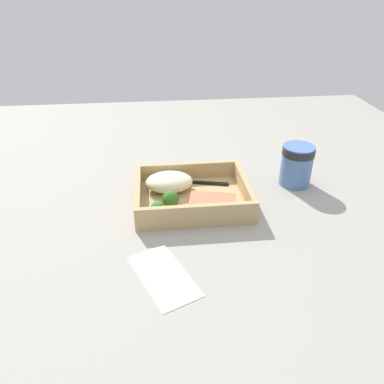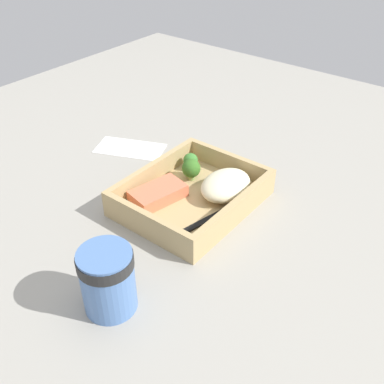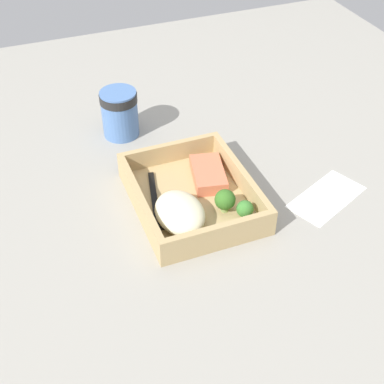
{
  "view_description": "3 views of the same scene",
  "coord_description": "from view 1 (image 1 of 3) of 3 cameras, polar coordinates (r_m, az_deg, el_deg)",
  "views": [
    {
      "loc": [
        7.98,
        73.97,
        46.77
      ],
      "look_at": [
        0.0,
        0.0,
        2.7
      ],
      "focal_mm": 35.0,
      "sensor_mm": 36.0,
      "label": 1
    },
    {
      "loc": [
        -54.07,
        -42.4,
        51.79
      ],
      "look_at": [
        0.0,
        0.0,
        2.7
      ],
      "focal_mm": 42.0,
      "sensor_mm": 36.0,
      "label": 2
    },
    {
      "loc": [
        69.12,
        -26.81,
        65.79
      ],
      "look_at": [
        0.0,
        0.0,
        2.7
      ],
      "focal_mm": 50.0,
      "sensor_mm": 36.0,
      "label": 3
    }
  ],
  "objects": [
    {
      "name": "ground_plane",
      "position": [
        0.88,
        0.0,
        -2.06
      ],
      "size": [
        160.0,
        160.0,
        2.0
      ],
      "primitive_type": "cube",
      "color": "gray"
    },
    {
      "name": "takeout_tray",
      "position": [
        0.88,
        0.0,
        -1.18
      ],
      "size": [
        25.93,
        20.89,
        1.2
      ],
      "primitive_type": "cube",
      "color": "tan",
      "rests_on": "ground_plane"
    },
    {
      "name": "tray_rim",
      "position": [
        0.86,
        0.0,
        0.31
      ],
      "size": [
        25.93,
        20.89,
        4.08
      ],
      "color": "tan",
      "rests_on": "takeout_tray"
    },
    {
      "name": "salmon_fillet",
      "position": [
        0.83,
        3.18,
        -1.73
      ],
      "size": [
        11.2,
        7.86,
        2.45
      ],
      "primitive_type": "cube",
      "rotation": [
        0.0,
        0.0,
        -0.22
      ],
      "color": "#DE6F4E",
      "rests_on": "takeout_tray"
    },
    {
      "name": "mashed_potatoes",
      "position": [
        0.89,
        -3.5,
        1.54
      ],
      "size": [
        11.25,
        8.41,
        4.27
      ],
      "primitive_type": "ellipsoid",
      "color": "beige",
      "rests_on": "takeout_tray"
    },
    {
      "name": "broccoli_floret_1",
      "position": [
        0.8,
        -5.28,
        -2.51
      ],
      "size": [
        3.07,
        3.07,
        3.53
      ],
      "color": "#7FA451",
      "rests_on": "takeout_tray"
    },
    {
      "name": "broccoli_floret_2",
      "position": [
        0.82,
        -3.27,
        -1.15
      ],
      "size": [
        3.75,
        3.75,
        4.39
      ],
      "color": "#7E9953",
      "rests_on": "takeout_tray"
    },
    {
      "name": "fork",
      "position": [
        0.93,
        0.03,
        1.5
      ],
      "size": [
        15.77,
        5.15,
        0.44
      ],
      "color": "black",
      "rests_on": "takeout_tray"
    },
    {
      "name": "paper_cup",
      "position": [
        0.96,
        15.69,
        4.26
      ],
      "size": [
        7.89,
        7.89,
        10.3
      ],
      "color": "#4E74AF",
      "rests_on": "ground_plane"
    },
    {
      "name": "receipt_slip",
      "position": [
        0.68,
        -4.35,
        -12.59
      ],
      "size": [
        13.37,
        17.34,
        0.24
      ],
      "primitive_type": "cube",
      "rotation": [
        0.0,
        0.0,
        0.41
      ],
      "color": "white",
      "rests_on": "ground_plane"
    }
  ]
}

